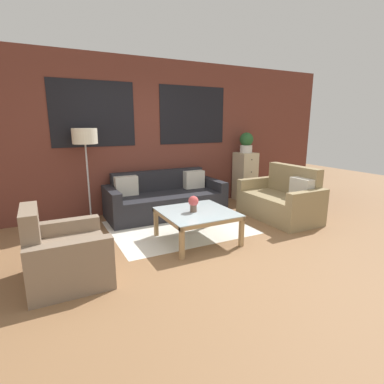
# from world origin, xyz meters

# --- Properties ---
(ground_plane) EXTENTS (16.00, 16.00, 0.00)m
(ground_plane) POSITION_xyz_m (0.00, 0.00, 0.00)
(ground_plane) COLOR #8E6642
(wall_back_brick) EXTENTS (8.40, 0.09, 2.80)m
(wall_back_brick) POSITION_xyz_m (0.00, 2.44, 1.41)
(wall_back_brick) COLOR brown
(wall_back_brick) RESTS_ON ground_plane
(rug) EXTENTS (2.12, 1.69, 0.00)m
(rug) POSITION_xyz_m (0.06, 1.17, 0.00)
(rug) COLOR silver
(rug) RESTS_ON ground_plane
(couch_dark) EXTENTS (2.13, 0.88, 0.78)m
(couch_dark) POSITION_xyz_m (0.15, 1.95, 0.28)
(couch_dark) COLOR #232328
(couch_dark) RESTS_ON ground_plane
(settee_vintage) EXTENTS (0.80, 1.40, 0.92)m
(settee_vintage) POSITION_xyz_m (1.88, 0.80, 0.31)
(settee_vintage) COLOR #99845B
(settee_vintage) RESTS_ON ground_plane
(armchair_corner) EXTENTS (0.80, 0.88, 0.84)m
(armchair_corner) POSITION_xyz_m (-1.72, 0.21, 0.28)
(armchair_corner) COLOR #84705B
(armchair_corner) RESTS_ON ground_plane
(coffee_table) EXTENTS (0.97, 0.97, 0.44)m
(coffee_table) POSITION_xyz_m (0.06, 0.55, 0.38)
(coffee_table) COLOR silver
(coffee_table) RESTS_ON ground_plane
(floor_lamp) EXTENTS (0.40, 0.40, 1.57)m
(floor_lamp) POSITION_xyz_m (-1.16, 2.08, 1.37)
(floor_lamp) COLOR #B2B2B7
(floor_lamp) RESTS_ON ground_plane
(drawer_cabinet) EXTENTS (0.39, 0.43, 1.03)m
(drawer_cabinet) POSITION_xyz_m (2.10, 2.15, 0.52)
(drawer_cabinet) COLOR #C6B793
(drawer_cabinet) RESTS_ON ground_plane
(potted_plant) EXTENTS (0.29, 0.29, 0.42)m
(potted_plant) POSITION_xyz_m (2.10, 2.15, 1.25)
(potted_plant) COLOR silver
(potted_plant) RESTS_ON drawer_cabinet
(flower_vase) EXTENTS (0.14, 0.14, 0.23)m
(flower_vase) POSITION_xyz_m (-0.00, 0.54, 0.57)
(flower_vase) COLOR brown
(flower_vase) RESTS_ON coffee_table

